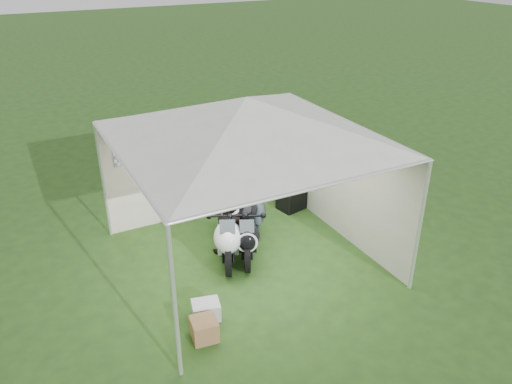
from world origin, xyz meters
The scene contains 10 objects.
ground centered at (0.00, 0.00, 0.00)m, with size 80.00×80.00×0.00m, color #26431B.
canopy_tent centered at (0.00, 0.03, 2.58)m, with size 5.66×5.66×3.00m.
motorcycle_white centered at (-0.23, 0.33, 0.59)m, with size 1.15×2.02×1.06m.
motorcycle_black centered at (0.09, 0.25, 0.56)m, with size 1.09×1.90×1.00m.
paddock_stand centered at (0.48, 1.08, 0.16)m, with size 0.44×0.27×0.33m, color #2030A8.
person_dark_jacket centered at (-0.25, 0.42, 0.83)m, with size 0.81×0.63×1.67m, color black.
person_blue_jacket centered at (0.44, 0.67, 0.99)m, with size 0.72×0.48×1.99m, color slate.
equipment_box centered at (1.70, 1.29, 0.27)m, with size 0.54×0.43×0.54m, color black.
crate_0 centered at (-1.27, -1.12, 0.14)m, with size 0.42×0.32×0.28m, color #B5BBBF.
crate_1 centered at (-1.46, -1.52, 0.16)m, with size 0.36×0.36×0.32m, color olive.
Camera 1 is at (-3.36, -6.75, 5.13)m, focal length 35.00 mm.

